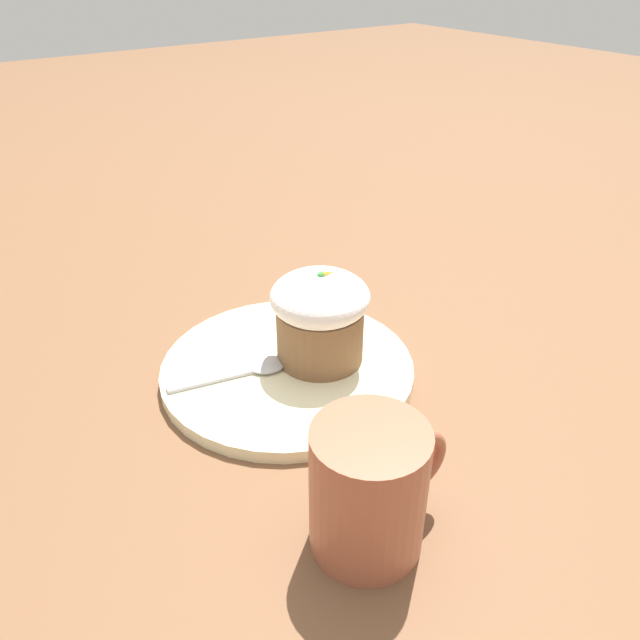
# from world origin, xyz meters

# --- Properties ---
(ground_plane) EXTENTS (4.00, 4.00, 0.00)m
(ground_plane) POSITION_xyz_m (0.00, 0.00, 0.00)
(ground_plane) COLOR brown
(dessert_plate) EXTENTS (0.24, 0.24, 0.01)m
(dessert_plate) POSITION_xyz_m (0.00, 0.00, 0.01)
(dessert_plate) COLOR beige
(dessert_plate) RESTS_ON ground_plane
(carrot_cake) EXTENTS (0.09, 0.09, 0.09)m
(carrot_cake) POSITION_xyz_m (0.03, -0.01, 0.06)
(carrot_cake) COLOR brown
(carrot_cake) RESTS_ON dessert_plate
(spoon) EXTENTS (0.11, 0.04, 0.01)m
(spoon) POSITION_xyz_m (-0.04, 0.01, 0.02)
(spoon) COLOR #B7B7BC
(spoon) RESTS_ON dessert_plate
(coffee_cup) EXTENTS (0.11, 0.08, 0.10)m
(coffee_cup) POSITION_xyz_m (-0.06, -0.19, 0.05)
(coffee_cup) COLOR #9E563D
(coffee_cup) RESTS_ON ground_plane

